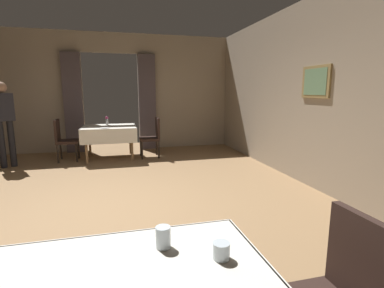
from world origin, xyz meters
The scene contains 11 objects.
ground centered at (0.00, 0.00, 0.00)m, with size 10.08×10.08×0.00m, color olive.
wall_right centered at (3.20, 0.00, 1.50)m, with size 0.16×8.40×3.00m.
wall_back centered at (0.00, 4.18, 1.51)m, with size 6.40×0.27×3.00m.
dining_table_mid centered at (-0.06, 3.09, 0.64)m, with size 1.19×1.04×0.75m.
chair_mid_left centered at (-1.04, 3.08, 0.52)m, with size 0.44×0.44×0.93m.
chair_mid_right centered at (0.92, 3.00, 0.52)m, with size 0.44×0.44×0.93m.
glass_near_a centered at (0.34, -2.38, 0.81)m, with size 0.08×0.08×0.11m, color silver.
glass_near_b centered at (0.59, -2.55, 0.79)m, with size 0.08×0.08×0.08m, color silver.
flower_vase_mid centered at (-0.11, 3.38, 0.86)m, with size 0.07×0.07×0.20m.
plate_mid_b centered at (-0.15, 2.72, 0.76)m, with size 0.21×0.21×0.01m, color white.
person_waiter_by_doorway centered at (-2.06, 2.79, 1.02)m, with size 0.42×0.37×1.72m.
Camera 1 is at (0.14, -3.72, 1.53)m, focal length 26.98 mm.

